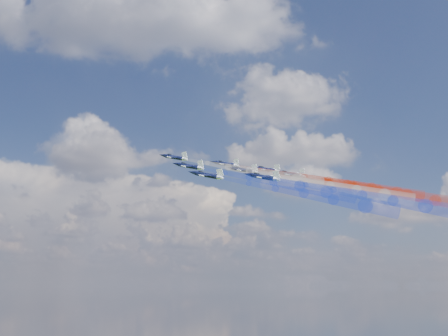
{
  "coord_description": "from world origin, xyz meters",
  "views": [
    {
      "loc": [
        14.14,
        -191.09,
        94.96
      ],
      "look_at": [
        18.05,
        -20.37,
        131.93
      ],
      "focal_mm": 43.93,
      "sensor_mm": 36.0,
      "label": 1
    }
  ],
  "objects": [
    {
      "name": "trail_inner_right",
      "position": [
        43.43,
        -22.36,
        128.47
      ],
      "size": [
        42.7,
        26.33,
        16.57
      ],
      "primitive_type": null,
      "rotation": [
        0.26,
        -0.22,
        1.02
      ],
      "color": "red"
    },
    {
      "name": "trail_center_third",
      "position": [
        48.59,
        -35.41,
        123.62
      ],
      "size": [
        42.7,
        26.33,
        16.57
      ],
      "primitive_type": null,
      "rotation": [
        0.26,
        -0.22,
        1.02
      ],
      "color": "white"
    },
    {
      "name": "jet_outer_right",
      "position": [
        33.06,
        -6.15,
        134.54
      ],
      "size": [
        15.42,
        14.43,
        8.08
      ],
      "primitive_type": null,
      "rotation": [
        0.26,
        -0.22,
        1.02
      ],
      "color": "black"
    },
    {
      "name": "trail_outer_right",
      "position": [
        57.65,
        -19.47,
        127.22
      ],
      "size": [
        42.7,
        26.33,
        16.57
      ],
      "primitive_type": null,
      "rotation": [
        0.26,
        -0.22,
        1.02
      ],
      "color": "red"
    },
    {
      "name": "jet_outer_left",
      "position": [
        12.83,
        -41.81,
        125.23
      ],
      "size": [
        15.42,
        14.43,
        8.08
      ],
      "primitive_type": null,
      "rotation": [
        0.26,
        -0.22,
        1.02
      ],
      "color": "black"
    },
    {
      "name": "jet_rear_right",
      "position": [
        39.3,
        -19.38,
        130.17
      ],
      "size": [
        15.42,
        14.43,
        8.08
      ],
      "primitive_type": null,
      "rotation": [
        0.26,
        -0.22,
        1.02
      ],
      "color": "black"
    },
    {
      "name": "trail_rear_right",
      "position": [
        63.89,
        -32.69,
        122.85
      ],
      "size": [
        42.7,
        26.33,
        16.57
      ],
      "primitive_type": null,
      "rotation": [
        0.26,
        -0.22,
        1.02
      ],
      "color": "red"
    },
    {
      "name": "trail_lead",
      "position": [
        26.1,
        -24.73,
        130.16
      ],
      "size": [
        42.7,
        26.33,
        16.57
      ],
      "primitive_type": null,
      "rotation": [
        0.26,
        -0.22,
        1.02
      ],
      "color": "white"
    },
    {
      "name": "jet_inner_left",
      "position": [
        7.12,
        -26.09,
        131.23
      ],
      "size": [
        15.42,
        14.43,
        8.08
      ],
      "primitive_type": null,
      "rotation": [
        0.26,
        -0.22,
        1.02
      ],
      "color": "black"
    },
    {
      "name": "jet_lead",
      "position": [
        1.51,
        -11.42,
        137.47
      ],
      "size": [
        15.42,
        14.43,
        8.08
      ],
      "primitive_type": null,
      "rotation": [
        0.26,
        -0.22,
        1.02
      ],
      "color": "black"
    },
    {
      "name": "jet_center_third",
      "position": [
        24.0,
        -22.09,
        130.93
      ],
      "size": [
        15.42,
        14.43,
        8.08
      ],
      "primitive_type": null,
      "rotation": [
        0.26,
        -0.22,
        1.02
      ],
      "color": "black"
    },
    {
      "name": "trail_outer_left",
      "position": [
        37.42,
        -55.13,
        117.91
      ],
      "size": [
        42.7,
        26.33,
        16.57
      ],
      "primitive_type": null,
      "rotation": [
        0.26,
        -0.22,
        1.02
      ],
      "color": "#1B3AEC"
    },
    {
      "name": "jet_inner_right",
      "position": [
        18.84,
        -9.04,
        135.78
      ],
      "size": [
        15.42,
        14.43,
        8.08
      ],
      "primitive_type": null,
      "rotation": [
        0.26,
        -0.22,
        1.02
      ],
      "color": "black"
    },
    {
      "name": "jet_rear_left",
      "position": [
        28.76,
        -38.09,
        125.53
      ],
      "size": [
        15.42,
        14.43,
        8.08
      ],
      "primitive_type": null,
      "rotation": [
        0.26,
        -0.22,
        1.02
      ],
      "color": "black"
    },
    {
      "name": "trail_rear_left",
      "position": [
        53.35,
        -51.41,
        118.21
      ],
      "size": [
        42.7,
        26.33,
        16.57
      ],
      "primitive_type": null,
      "rotation": [
        0.26,
        -0.22,
        1.02
      ],
      "color": "#1B3AEC"
    },
    {
      "name": "trail_inner_left",
      "position": [
        31.71,
        -39.41,
        123.91
      ],
      "size": [
        42.7,
        26.33,
        16.57
      ],
      "primitive_type": null,
      "rotation": [
        0.26,
        -0.22,
        1.02
      ],
      "color": "#1B3AEC"
    }
  ]
}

